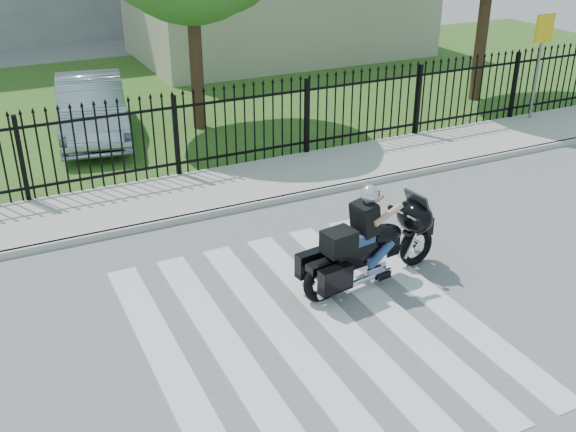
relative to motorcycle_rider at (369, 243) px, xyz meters
name	(u,v)px	position (x,y,z in m)	size (l,w,h in m)	color
ground	(312,330)	(-1.36, -0.75, -0.69)	(120.00, 120.00, 0.00)	slate
crosswalk	(312,329)	(-1.36, -0.75, -0.68)	(5.00, 5.50, 0.01)	silver
sidewalk	(195,194)	(-1.36, 4.25, -0.63)	(40.00, 2.00, 0.12)	#ADAAA3
curb	(212,213)	(-1.36, 3.25, -0.63)	(40.00, 0.12, 0.12)	#ADAAA3
grass_strip	(115,105)	(-1.36, 11.25, -0.68)	(40.00, 12.00, 0.02)	#2E531C
iron_fence	(176,138)	(-1.36, 5.25, 0.21)	(26.00, 0.04, 1.80)	black
building_low	(278,5)	(5.64, 15.25, 1.06)	(10.00, 6.00, 3.50)	#B4AC96
motorcycle_rider	(369,243)	(0.00, 0.00, 0.00)	(2.53, 1.03, 1.68)	black
parked_car	(92,108)	(-2.41, 8.72, 0.06)	(1.53, 4.39, 1.45)	#92A2B7
traffic_sign	(542,45)	(8.04, 4.93, 1.31)	(0.57, 0.09, 2.63)	slate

